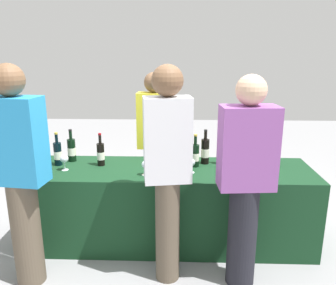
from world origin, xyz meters
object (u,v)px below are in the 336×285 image
Objects in this scene: wine_bottle_3 at (169,154)px; wine_bottle_4 at (195,155)px; wine_bottle_6 at (225,153)px; wine_glass_0 at (64,159)px; wine_glass_1 at (146,165)px; wine_bottle_7 at (275,154)px; guest_0 at (19,171)px; wine_bottle_1 at (72,150)px; guest_2 at (246,178)px; wine_glass_2 at (183,162)px; wine_bottle_0 at (58,153)px; wine_glass_4 at (264,162)px; wine_glass_3 at (191,163)px; wine_bottle_2 at (101,154)px; guest_1 at (167,167)px; wine_bottle_5 at (205,151)px; server_pouring at (155,140)px.

wine_bottle_4 is at bearing -7.34° from wine_bottle_3.
wine_bottle_4 is at bearing -166.90° from wine_bottle_6.
wine_glass_0 reaches higher than wine_glass_1.
guest_0 is (-2.09, -0.77, 0.08)m from wine_bottle_7.
guest_2 is (1.55, -0.79, 0.03)m from wine_bottle_1.
guest_0 reaches higher than wine_bottle_7.
wine_bottle_3 is at bearing 120.13° from wine_glass_2.
wine_bottle_0 is 1.03× the size of wine_bottle_4.
wine_bottle_4 is 1.20m from wine_glass_0.
wine_bottle_6 reaches higher than wine_bottle_4.
wine_glass_4 is (1.82, -0.25, -0.02)m from wine_bottle_1.
guest_2 reaches higher than wine_glass_3.
wine_bottle_1 is at bearing 172.24° from wine_glass_4.
wine_bottle_2 is 0.18× the size of guest_1.
guest_1 reaches higher than wine_bottle_2.
wine_glass_0 is 1.62m from guest_2.
guest_1 is (0.01, -0.67, 0.11)m from wine_bottle_3.
wine_bottle_5 reaches higher than wine_glass_3.
wine_bottle_5 is at bearing 32.10° from wine_glass_1.
guest_2 is (0.25, -0.76, 0.02)m from wine_bottle_5.
wine_bottle_1 reaches higher than wine_bottle_7.
guest_1 is at bearing 100.73° from server_pouring.
wine_bottle_5 is 2.45× the size of wine_glass_4.
guest_1 is (-0.53, -0.70, 0.10)m from wine_bottle_6.
server_pouring is at bearing 87.93° from wine_glass_1.
server_pouring is at bearing 148.97° from wine_glass_4.
wine_bottle_0 is at bearing 140.64° from guest_1.
guest_2 reaches higher than wine_glass_4.
guest_2 is at bearing -116.33° from wine_glass_4.
wine_glass_2 is at bearing -122.46° from wine_bottle_4.
wine_bottle_7 reaches higher than wine_glass_3.
wine_bottle_4 is 0.51m from wine_glass_1.
wine_bottle_5 is 0.19m from wine_bottle_6.
wine_glass_0 is 1.07m from wine_glass_2.
wine_bottle_2 is 0.19× the size of guest_2.
guest_2 reaches higher than wine_bottle_4.
wine_glass_0 is at bearing -86.72° from wine_bottle_1.
wine_bottle_1 is 1.84m from wine_glass_4.
wine_bottle_0 is 1.20m from wine_glass_2.
wine_glass_4 is at bearing 22.07° from guest_1.
server_pouring is 1.52m from guest_0.
wine_bottle_3 is 0.49m from server_pouring.
wine_bottle_6 is at bearing 23.40° from wine_glass_1.
wine_bottle_5 is at bearing 5.22° from wine_bottle_2.
server_pouring is (0.03, 0.74, 0.04)m from wine_glass_1.
wine_bottle_6 is at bearing 36.06° from wine_glass_3.
wine_glass_2 is (-0.87, -0.24, -0.01)m from wine_bottle_7.
wine_glass_2 is (1.18, -0.18, -0.01)m from wine_bottle_0.
guest_1 is 1.04× the size of guest_2.
guest_2 is at bearing -18.59° from wine_glass_0.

